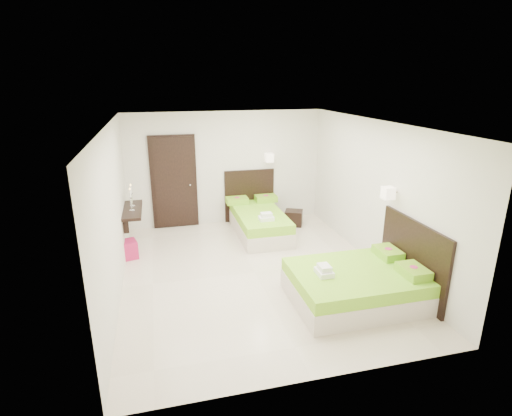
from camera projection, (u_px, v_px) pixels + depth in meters
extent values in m
plane|color=beige|center=(255.00, 272.00, 7.09)|extent=(5.50, 5.50, 0.00)
cube|color=beige|center=(260.00, 227.00, 8.78)|extent=(0.99, 1.99, 0.32)
cube|color=#73C21F|center=(260.00, 216.00, 8.70)|extent=(0.98, 1.97, 0.20)
cube|color=black|center=(249.00, 195.00, 9.53)|extent=(1.19, 0.05, 1.24)
cube|color=#7CB921|center=(237.00, 200.00, 9.26)|extent=(0.50, 0.34, 0.14)
cylinder|color=#CF306E|center=(237.00, 197.00, 9.24)|extent=(0.12, 0.12, 0.00)
cube|color=#7CB921|center=(266.00, 198.00, 9.42)|extent=(0.50, 0.34, 0.14)
cylinder|color=#CF306E|center=(266.00, 195.00, 9.40)|extent=(0.12, 0.12, 0.00)
cube|color=white|center=(266.00, 218.00, 8.16)|extent=(0.30, 0.22, 0.08)
cube|color=white|center=(266.00, 215.00, 8.13)|extent=(0.22, 0.16, 0.08)
cube|color=beige|center=(269.00, 158.00, 9.21)|extent=(0.18, 0.18, 0.20)
cylinder|color=#2D2116|center=(268.00, 157.00, 9.28)|extent=(0.03, 0.16, 0.03)
cube|color=beige|center=(355.00, 291.00, 6.15)|extent=(1.95, 1.46, 0.31)
cube|color=#73C21F|center=(356.00, 276.00, 6.07)|extent=(1.93, 1.45, 0.19)
cube|color=black|center=(412.00, 258.00, 6.23)|extent=(0.05, 1.65, 1.22)
cube|color=#7CB921|center=(413.00, 271.00, 5.87)|extent=(0.33, 0.49, 0.14)
cylinder|color=#CF306E|center=(414.00, 267.00, 5.85)|extent=(0.12, 0.12, 0.00)
cube|color=#7CB921|center=(388.00, 253.00, 6.50)|extent=(0.33, 0.49, 0.14)
cylinder|color=#CF306E|center=(388.00, 249.00, 6.48)|extent=(0.12, 0.12, 0.00)
cube|color=white|center=(324.00, 272.00, 5.90)|extent=(0.21, 0.29, 0.08)
cube|color=white|center=(324.00, 268.00, 5.88)|extent=(0.16, 0.22, 0.08)
cube|color=beige|center=(388.00, 193.00, 6.48)|extent=(0.18, 0.18, 0.19)
cylinder|color=#2D2116|center=(392.00, 193.00, 6.50)|extent=(0.16, 0.03, 0.03)
cube|color=black|center=(294.00, 218.00, 9.33)|extent=(0.51, 0.49, 0.35)
cube|color=#AB164A|center=(127.00, 249.00, 7.61)|extent=(0.42, 0.42, 0.34)
cube|color=black|center=(174.00, 182.00, 8.98)|extent=(1.02, 0.06, 2.14)
cube|color=black|center=(174.00, 183.00, 8.95)|extent=(0.88, 0.04, 2.06)
cylinder|color=silver|center=(190.00, 184.00, 9.01)|extent=(0.03, 0.10, 0.03)
cube|color=black|center=(133.00, 210.00, 7.83)|extent=(0.35, 1.20, 0.06)
cube|color=black|center=(126.00, 226.00, 7.43)|extent=(0.10, 0.04, 0.30)
cube|color=black|center=(128.00, 211.00, 8.26)|extent=(0.10, 0.04, 0.30)
cylinder|color=silver|center=(132.00, 211.00, 7.68)|extent=(0.10, 0.10, 0.02)
cylinder|color=silver|center=(131.00, 205.00, 7.64)|extent=(0.02, 0.02, 0.22)
cone|color=silver|center=(131.00, 198.00, 7.60)|extent=(0.07, 0.07, 0.04)
cylinder|color=white|center=(130.00, 193.00, 7.57)|extent=(0.02, 0.02, 0.15)
sphere|color=#FFB23F|center=(130.00, 189.00, 7.54)|extent=(0.02, 0.02, 0.02)
cylinder|color=silver|center=(133.00, 206.00, 7.95)|extent=(0.10, 0.10, 0.02)
cylinder|color=silver|center=(132.00, 200.00, 7.91)|extent=(0.02, 0.02, 0.22)
cone|color=silver|center=(131.00, 194.00, 7.87)|extent=(0.07, 0.07, 0.04)
cylinder|color=white|center=(131.00, 189.00, 7.85)|extent=(0.02, 0.02, 0.15)
sphere|color=#FFB23F|center=(131.00, 185.00, 7.82)|extent=(0.02, 0.02, 0.02)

